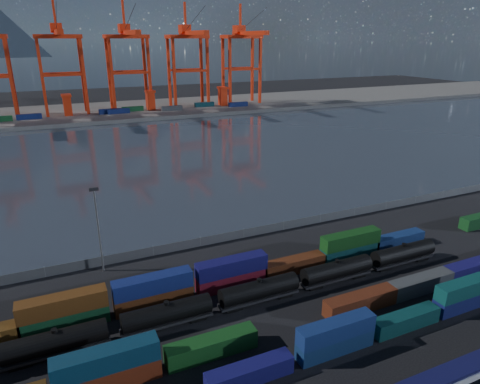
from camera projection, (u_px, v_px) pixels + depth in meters
name	position (u px, v px, depth m)	size (l,w,h in m)	color
ground	(315.00, 306.00, 69.78)	(700.00, 700.00, 0.00)	black
harbor_water	(158.00, 155.00, 159.81)	(700.00, 700.00, 0.00)	#2C3440
far_quay	(113.00, 111.00, 249.50)	(700.00, 70.00, 2.00)	#514F4C
passenger_train	(467.00, 378.00, 51.79)	(74.66, 2.80, 4.80)	silver
container_row_south	(335.00, 341.00, 59.07)	(139.16, 2.37, 5.06)	#424547
container_row_mid	(274.00, 326.00, 62.33)	(142.34, 2.62, 5.59)	#404345
container_row_north	(180.00, 287.00, 70.85)	(142.32, 2.59, 5.52)	navy
tanker_string	(215.00, 302.00, 67.26)	(91.56, 3.02, 4.32)	black
waterfront_fence	(244.00, 233.00, 93.45)	(160.12, 0.12, 2.20)	#595B5E
yard_light_mast	(98.00, 226.00, 77.31)	(1.60, 0.40, 16.60)	slate
gantry_cranes	(94.00, 46.00, 228.62)	(198.38, 44.90, 60.80)	red
quay_containers	(96.00, 112.00, 232.00)	(172.58, 10.99, 2.60)	navy
straddle_carriers	(110.00, 102.00, 237.64)	(140.00, 7.00, 11.10)	red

